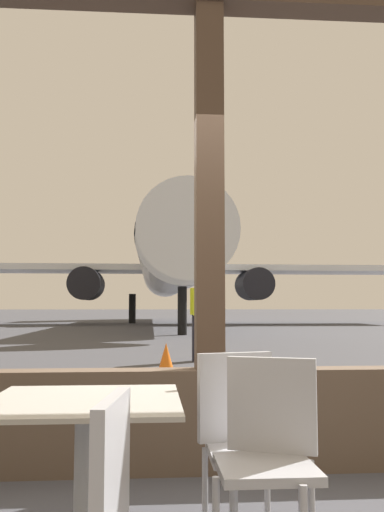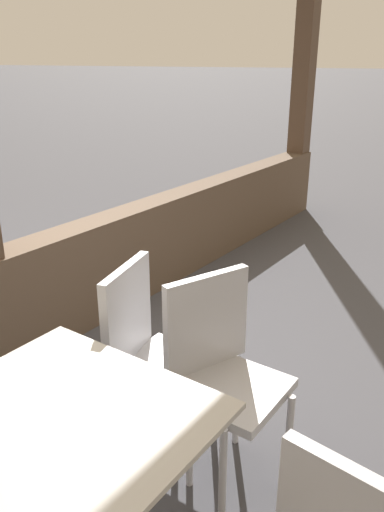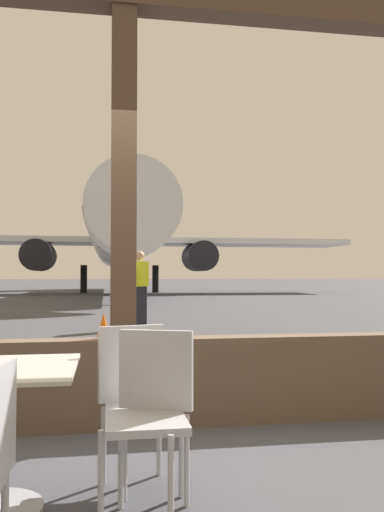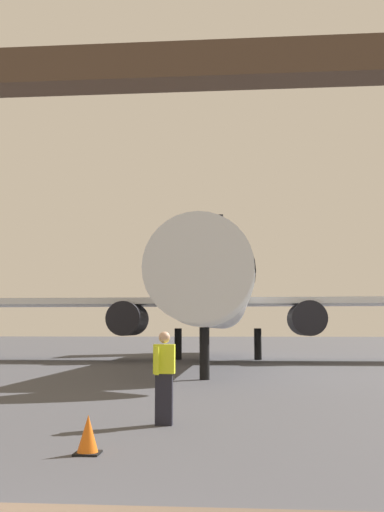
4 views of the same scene
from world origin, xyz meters
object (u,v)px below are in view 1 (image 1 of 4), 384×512
object	(u,v)px
cafe_chair_window_left	(243,430)
airplane	(172,263)
traffic_cone	(166,362)
dining_table	(83,467)
ground_crew_worker	(200,317)
cafe_chair_window_right	(268,444)

from	to	relation	value
cafe_chair_window_left	airplane	bearing A→B (deg)	88.56
cafe_chair_window_left	traffic_cone	distance (m)	6.02
dining_table	ground_crew_worker	world-z (taller)	ground_crew_worker
cafe_chair_window_right	airplane	size ratio (longest dim) A/B	0.03
dining_table	ground_crew_worker	xyz separation A→B (m)	(1.30, 8.88, 0.46)
cafe_chair_window_left	dining_table	bearing A→B (deg)	-161.58
dining_table	airplane	world-z (taller)	airplane
cafe_chair_window_right	ground_crew_worker	world-z (taller)	ground_crew_worker
cafe_chair_window_left	ground_crew_worker	world-z (taller)	ground_crew_worker
cafe_chair_window_right	traffic_cone	distance (m)	6.36
cafe_chair_window_left	ground_crew_worker	size ratio (longest dim) A/B	0.52
traffic_cone	cafe_chair_window_right	bearing A→B (deg)	-87.60
traffic_cone	dining_table	bearing A→B (deg)	-94.85
airplane	dining_table	bearing A→B (deg)	-92.84
cafe_chair_window_left	traffic_cone	bearing A→B (deg)	92.04
ground_crew_worker	traffic_cone	size ratio (longest dim) A/B	3.14
dining_table	traffic_cone	distance (m)	6.29
dining_table	ground_crew_worker	distance (m)	8.98
dining_table	ground_crew_worker	size ratio (longest dim) A/B	0.48
cafe_chair_window_left	airplane	xyz separation A→B (m)	(0.75, 29.98, 3.15)
cafe_chair_window_right	airplane	distance (m)	30.49
dining_table	cafe_chair_window_left	bearing A→B (deg)	18.42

